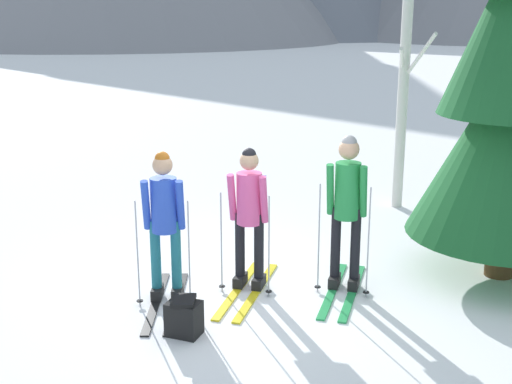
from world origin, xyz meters
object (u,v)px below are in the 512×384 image
object	(u,v)px
birch_tree_tall	(405,64)
skier_in_green	(347,206)
skier_in_pink	(250,212)
skier_in_blue	(164,221)
backpack_on_snow_front	(184,317)

from	to	relation	value
birch_tree_tall	skier_in_green	bearing A→B (deg)	-109.04
skier_in_pink	birch_tree_tall	bearing A→B (deg)	56.21
skier_in_blue	skier_in_green	bearing A→B (deg)	10.60
skier_in_blue	birch_tree_tall	distance (m)	4.98
skier_in_blue	birch_tree_tall	world-z (taller)	birch_tree_tall
skier_in_pink	skier_in_blue	bearing A→B (deg)	-157.41
skier_in_pink	backpack_on_snow_front	size ratio (longest dim) A/B	4.40
skier_in_green	skier_in_pink	bearing A→B (deg)	179.86
skier_in_pink	skier_in_green	size ratio (longest dim) A/B	0.95
skier_in_blue	birch_tree_tall	bearing A→B (deg)	49.85
skier_in_blue	backpack_on_snow_front	distance (m)	1.11
skier_in_green	backpack_on_snow_front	distance (m)	2.17
skier_in_blue	skier_in_pink	bearing A→B (deg)	22.59
birch_tree_tall	backpack_on_snow_front	distance (m)	5.66
skier_in_pink	backpack_on_snow_front	distance (m)	1.49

